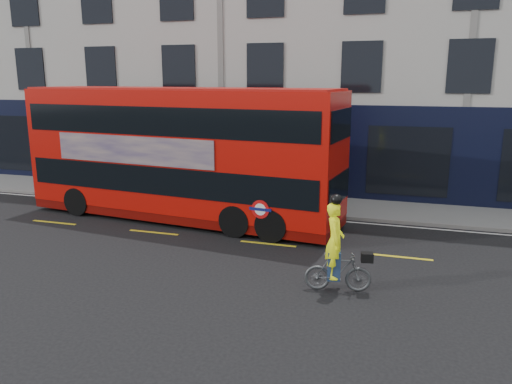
% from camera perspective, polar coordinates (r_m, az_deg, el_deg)
% --- Properties ---
extents(ground, '(120.00, 120.00, 0.00)m').
position_cam_1_polar(ground, '(15.94, -14.19, -6.06)').
color(ground, black).
rests_on(ground, ground).
extents(pavement, '(60.00, 3.00, 0.12)m').
position_cam_1_polar(pavement, '(21.50, -5.24, -0.63)').
color(pavement, slate).
rests_on(pavement, ground).
extents(kerb, '(60.00, 0.12, 0.13)m').
position_cam_1_polar(kerb, '(20.16, -6.86, -1.57)').
color(kerb, slate).
rests_on(kerb, ground).
extents(building_terrace, '(50.00, 10.07, 15.00)m').
position_cam_1_polar(building_terrace, '(27.08, -0.13, 18.03)').
color(building_terrace, '#ABA8A1').
rests_on(building_terrace, ground).
extents(road_edge_line, '(58.00, 0.10, 0.01)m').
position_cam_1_polar(road_edge_line, '(19.91, -7.20, -1.95)').
color(road_edge_line, silver).
rests_on(road_edge_line, ground).
extents(lane_dashes, '(58.00, 0.12, 0.01)m').
position_cam_1_polar(lane_dashes, '(17.17, -11.60, -4.54)').
color(lane_dashes, gold).
rests_on(lane_dashes, ground).
extents(bus, '(11.97, 3.93, 4.74)m').
position_cam_1_polar(bus, '(18.17, -8.57, 4.40)').
color(bus, '#BB0E07').
rests_on(bus, ground).
extents(cyclist, '(1.67, 0.75, 2.42)m').
position_cam_1_polar(cyclist, '(12.27, 9.20, -7.44)').
color(cyclist, '#4D5052').
rests_on(cyclist, ground).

